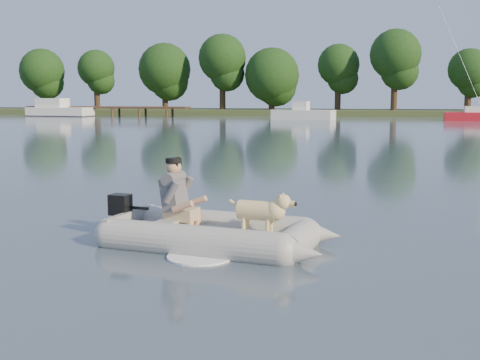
% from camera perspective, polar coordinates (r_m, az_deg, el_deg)
% --- Properties ---
extents(water, '(160.00, 160.00, 0.00)m').
position_cam_1_polar(water, '(7.91, -1.55, -7.08)').
color(water, slate).
rests_on(water, ground).
extents(shore_bank, '(160.00, 12.00, 0.70)m').
position_cam_1_polar(shore_bank, '(69.45, 11.23, 6.26)').
color(shore_bank, '#47512D').
rests_on(shore_bank, water).
extents(dock, '(18.00, 2.00, 1.04)m').
position_cam_1_polar(dock, '(65.64, -12.50, 6.38)').
color(dock, '#4C331E').
rests_on(dock, water).
extents(treeline, '(84.66, 7.35, 9.27)m').
position_cam_1_polar(treeline, '(68.65, 16.20, 10.30)').
color(treeline, '#332316').
rests_on(treeline, shore_bank).
extents(dinghy, '(4.69, 3.57, 1.28)m').
position_cam_1_polar(dinghy, '(8.27, -2.34, -2.58)').
color(dinghy, gray).
rests_on(dinghy, water).
extents(man, '(0.74, 0.66, 0.99)m').
position_cam_1_polar(man, '(8.56, -6.16, -1.09)').
color(man, '#58575C').
rests_on(man, dinghy).
extents(dog, '(0.89, 0.43, 0.57)m').
position_cam_1_polar(dog, '(8.11, 1.64, -3.25)').
color(dog, tan).
rests_on(dog, dinghy).
extents(outboard_motor, '(0.41, 0.32, 0.72)m').
position_cam_1_polar(outboard_motor, '(9.03, -11.25, -3.49)').
color(outboard_motor, black).
rests_on(outboard_motor, dinghy).
extents(cabin_cruiser, '(7.45, 3.27, 2.24)m').
position_cam_1_polar(cabin_cruiser, '(66.40, -16.72, 6.62)').
color(cabin_cruiser, white).
rests_on(cabin_cruiser, water).
extents(motorboat, '(6.01, 3.17, 2.42)m').
position_cam_1_polar(motorboat, '(54.66, 6.03, 6.86)').
color(motorboat, white).
rests_on(motorboat, water).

